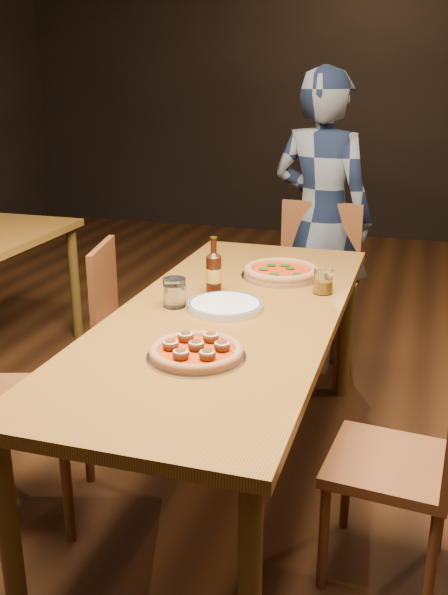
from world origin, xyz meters
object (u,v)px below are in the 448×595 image
(chair_main_nw, at_px, (23,401))
(chair_end, at_px, (311,290))
(amber_glass, at_px, (323,281))
(diner, at_px, (321,219))
(plate_stack, at_px, (225,306))
(chair_main_sw, at_px, (144,325))
(pizza_margherita, at_px, (281,272))
(chair_main_e, at_px, (390,462))
(pizza_meatball, at_px, (196,351))
(water_glass, at_px, (174,292))
(beer_bottle, at_px, (214,274))
(table_main, at_px, (228,329))

(chair_main_nw, bearing_deg, chair_end, -44.32)
(amber_glass, height_order, diner, diner)
(plate_stack, bearing_deg, amber_glass, 43.18)
(chair_main_sw, relative_size, diner, 0.53)
(diner, bearing_deg, pizza_margherita, 106.65)
(chair_main_nw, height_order, chair_main_e, chair_main_nw)
(pizza_meatball, height_order, water_glass, water_glass)
(chair_main_nw, xyz_separation_m, chair_end, (0.78, 1.53, 0.02))
(pizza_margherita, bearing_deg, water_glass, -121.35)
(diner, bearing_deg, water_glass, 95.25)
(chair_main_sw, relative_size, beer_bottle, 3.84)
(chair_main_sw, xyz_separation_m, chair_main_e, (1.22, -0.83, -0.02))
(table_main, distance_m, pizza_meatball, 0.44)
(chair_main_e, distance_m, pizza_meatball, 0.72)
(water_glass, xyz_separation_m, diner, (0.32, 1.44, 0.01))
(chair_main_e, height_order, amber_glass, amber_glass)
(plate_stack, height_order, amber_glass, amber_glass)
(chair_main_e, relative_size, chair_end, 0.86)
(water_glass, bearing_deg, amber_glass, 32.10)
(pizza_margherita, bearing_deg, beer_bottle, -124.71)
(beer_bottle, bearing_deg, chair_end, 76.80)
(chair_main_e, relative_size, beer_bottle, 3.66)
(plate_stack, relative_size, diner, 0.17)
(table_main, bearing_deg, water_glass, -178.43)
(plate_stack, bearing_deg, chair_main_sw, 137.86)
(table_main, height_order, plate_stack, plate_stack)
(chair_main_e, xyz_separation_m, chair_end, (-0.52, 1.47, 0.07))
(chair_main_e, xyz_separation_m, diner, (-0.52, 1.73, 0.40))
(pizza_margherita, xyz_separation_m, plate_stack, (-0.11, -0.47, -0.01))
(chair_end, bearing_deg, water_glass, -102.89)
(chair_main_nw, distance_m, diner, 1.99)
(chair_main_e, distance_m, beer_bottle, 0.98)
(pizza_meatball, bearing_deg, diner, 87.41)
(table_main, distance_m, amber_glass, 0.45)
(amber_glass, bearing_deg, pizza_meatball, -110.28)
(chair_end, relative_size, pizza_margherita, 2.77)
(diner, bearing_deg, chair_main_sw, 70.11)
(chair_main_e, distance_m, diner, 1.85)
(pizza_margherita, relative_size, plate_stack, 1.25)
(pizza_meatball, distance_m, water_glass, 0.48)
(diner, bearing_deg, amber_glass, 117.39)
(beer_bottle, bearing_deg, diner, 79.70)
(amber_glass, bearing_deg, chair_main_e, -61.51)
(beer_bottle, relative_size, amber_glass, 2.30)
(chair_end, height_order, water_glass, chair_end)
(diner, bearing_deg, chair_main_e, 124.54)
(chair_main_nw, height_order, amber_glass, chair_main_nw)
(amber_glass, bearing_deg, plate_stack, -136.82)
(chair_end, distance_m, pizza_margherita, 0.74)
(pizza_meatball, relative_size, plate_stack, 1.13)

